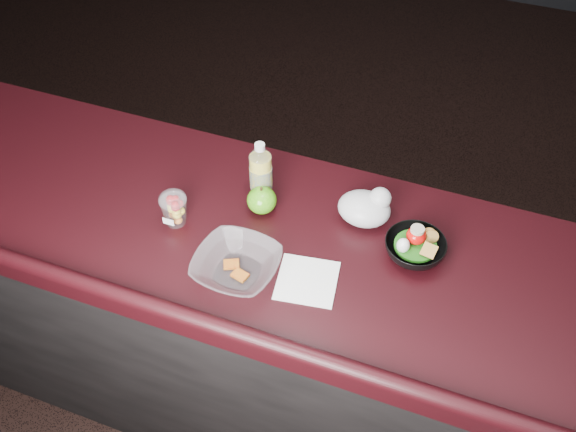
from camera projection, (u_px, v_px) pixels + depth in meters
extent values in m
cube|color=black|center=(283.00, 338.00, 2.23)|extent=(4.00, 0.65, 0.98)
cube|color=black|center=(281.00, 241.00, 1.86)|extent=(4.06, 0.71, 0.04)
cylinder|color=yellow|center=(261.00, 177.00, 1.90)|extent=(0.06, 0.06, 0.16)
cylinder|color=white|center=(261.00, 177.00, 1.90)|extent=(0.07, 0.07, 0.16)
cone|color=white|center=(260.00, 153.00, 1.83)|extent=(0.06, 0.06, 0.03)
cylinder|color=white|center=(260.00, 147.00, 1.82)|extent=(0.03, 0.03, 0.02)
cylinder|color=#072D99|center=(261.00, 177.00, 1.90)|extent=(0.07, 0.07, 0.07)
ellipsoid|color=white|center=(172.00, 199.00, 1.82)|extent=(0.08, 0.08, 0.04)
ellipsoid|color=#318B10|center=(262.00, 200.00, 1.89)|extent=(0.09, 0.09, 0.08)
cylinder|color=black|center=(261.00, 189.00, 1.86)|extent=(0.01, 0.01, 0.01)
ellipsoid|color=silver|center=(364.00, 209.00, 1.86)|extent=(0.16, 0.13, 0.09)
sphere|color=silver|center=(380.00, 198.00, 1.84)|extent=(0.07, 0.07, 0.07)
imported|color=black|center=(415.00, 248.00, 1.78)|extent=(0.21, 0.21, 0.05)
cylinder|color=#0F470C|center=(415.00, 246.00, 1.77)|extent=(0.12, 0.12, 0.01)
ellipsoid|color=red|center=(416.00, 236.00, 1.76)|extent=(0.06, 0.06, 0.05)
cylinder|color=beige|center=(418.00, 230.00, 1.74)|extent=(0.04, 0.04, 0.01)
ellipsoid|color=white|center=(403.00, 245.00, 1.75)|extent=(0.04, 0.04, 0.05)
imported|color=silver|center=(237.00, 266.00, 1.73)|extent=(0.24, 0.24, 0.06)
cube|color=#990F0C|center=(231.00, 264.00, 1.76)|extent=(0.05, 0.05, 0.01)
cube|color=#990F0C|center=(240.00, 275.00, 1.73)|extent=(0.05, 0.04, 0.01)
cube|color=white|center=(307.00, 280.00, 1.73)|extent=(0.18, 0.18, 0.00)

